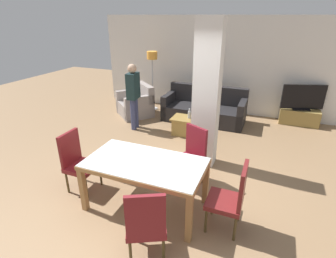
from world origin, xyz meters
The scene contains 16 objects.
ground_plane centered at (0.00, 0.00, 0.00)m, with size 18.00×18.00×0.00m, color #8B6B4B.
back_wall centered at (0.00, 4.74, 1.35)m, with size 7.20×0.09×2.70m.
divider_pillar centered at (0.46, 1.62, 1.35)m, with size 0.46×0.34×2.70m.
dining_table centered at (0.00, 0.00, 0.62)m, with size 1.72×0.94×0.77m.
dining_chair_head_left centered at (-1.23, 0.00, 0.53)m, with size 0.46×0.46×1.00m.
dining_chair_head_right centered at (1.25, 0.00, 0.53)m, with size 0.46×0.46×1.00m.
dining_chair_near_right centered at (0.43, -0.84, 0.53)m, with size 0.62×0.62×1.00m.
dining_chair_far_right centered at (0.42, 0.88, 0.53)m, with size 0.61×0.61×1.00m.
sofa centered at (-0.09, 3.80, 0.30)m, with size 2.18×0.94×0.91m.
armchair centered at (-2.03, 3.49, 0.30)m, with size 1.26×1.25×0.88m.
coffee_table centered at (-0.22, 2.73, 0.22)m, with size 0.77×0.51×0.43m.
bottle centered at (-0.20, 2.75, 0.52)m, with size 0.07×0.07×0.24m.
tv_stand centered at (2.32, 4.46, 0.21)m, with size 0.97×0.40×0.41m.
tv_screen centered at (2.32, 4.46, 0.74)m, with size 1.04×0.38×0.67m.
floor_lamp centered at (-1.81, 4.15, 1.45)m, with size 0.30×0.30×1.74m.
standing_person centered at (-1.60, 2.59, 0.94)m, with size 0.25×0.40×1.64m.
Camera 1 is at (1.52, -2.88, 2.70)m, focal length 28.00 mm.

